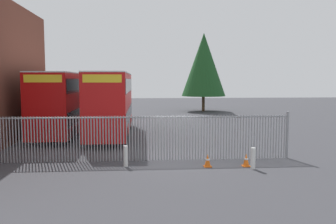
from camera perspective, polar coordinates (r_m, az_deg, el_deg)
ground_plane at (r=25.02m, az=-0.69°, el=-3.72°), size 100.00×100.00×0.00m
palisade_fence at (r=16.88m, az=-4.21°, el=-4.06°), size 14.60×0.14×2.35m
double_decker_bus_near_gate at (r=26.16m, az=-16.63°, el=1.80°), size 2.54×10.81×4.42m
double_decker_bus_behind_fence_left at (r=24.76m, az=-9.32°, el=1.76°), size 2.54×10.81×4.42m
bollard_near_left at (r=15.96m, az=-6.98°, el=-7.22°), size 0.20×0.20×0.95m
bollard_center_front at (r=15.84m, az=13.82°, el=-7.43°), size 0.20×0.20×0.95m
traffic_cone_by_gate at (r=16.29m, az=12.73°, el=-7.72°), size 0.34×0.34×0.59m
traffic_cone_mid_forecourt at (r=15.92m, az=6.53°, el=-7.93°), size 0.34×0.34×0.59m
tree_tall_back at (r=43.52m, az=5.89°, el=7.76°), size 5.43×5.43×9.69m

